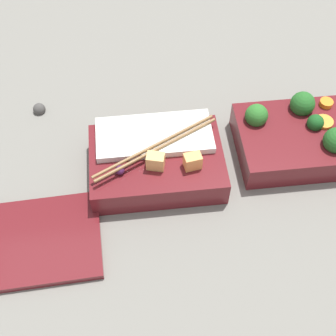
{
  "coord_description": "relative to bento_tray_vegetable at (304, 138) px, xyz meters",
  "views": [
    {
      "loc": [
        0.17,
        0.45,
        0.65
      ],
      "look_at": [
        0.12,
        0.03,
        0.05
      ],
      "focal_mm": 50.0,
      "sensor_mm": 36.0,
      "label": 1
    }
  ],
  "objects": [
    {
      "name": "ground_plane",
      "position": [
        0.11,
        0.02,
        -0.03
      ],
      "size": [
        3.0,
        3.0,
        0.0
      ],
      "primitive_type": "plane",
      "color": "slate"
    },
    {
      "name": "bento_tray_vegetable",
      "position": [
        0.0,
        0.0,
        0.0
      ],
      "size": [
        0.22,
        0.15,
        0.08
      ],
      "color": "maroon",
      "rests_on": "ground_plane"
    },
    {
      "name": "bento_lid",
      "position": [
        0.46,
        0.13,
        -0.02
      ],
      "size": [
        0.22,
        0.15,
        0.01
      ],
      "primitive_type": "cube",
      "rotation": [
        0.0,
        0.0,
        0.04
      ],
      "color": "maroon",
      "rests_on": "ground_plane"
    },
    {
      "name": "bento_tray_rice",
      "position": [
        0.25,
        0.02,
        -0.0
      ],
      "size": [
        0.22,
        0.15,
        0.08
      ],
      "color": "maroon",
      "rests_on": "ground_plane"
    },
    {
      "name": "pebble_1",
      "position": [
        0.46,
        -0.14,
        -0.03
      ],
      "size": [
        0.02,
        0.02,
        0.02
      ],
      "primitive_type": "sphere",
      "color": "#474442",
      "rests_on": "ground_plane"
    }
  ]
}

